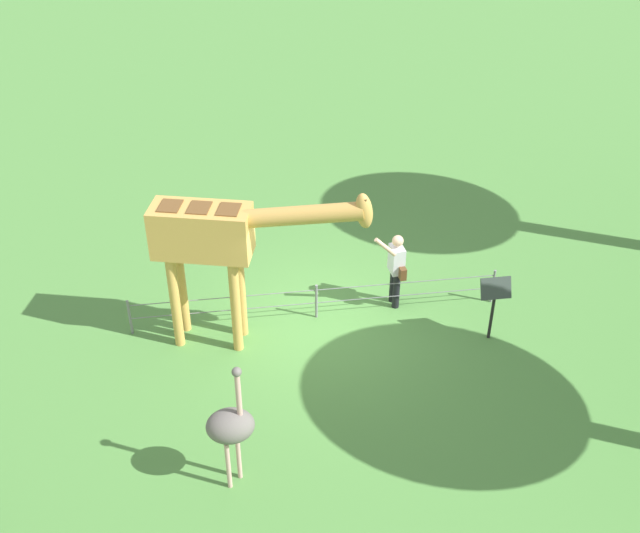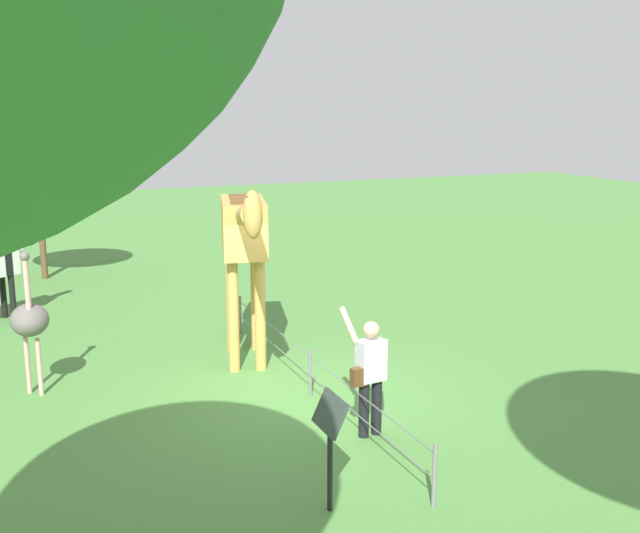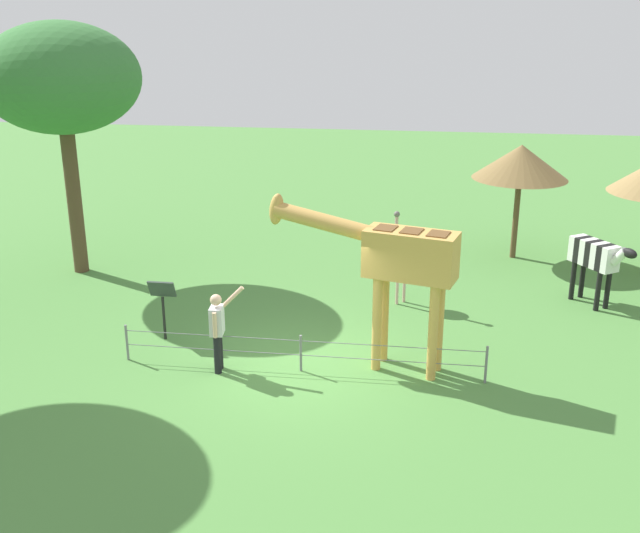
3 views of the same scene
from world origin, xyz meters
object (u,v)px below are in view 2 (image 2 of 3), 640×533
object	(u,v)px
visitor	(370,371)
shade_hut_far	(36,166)
ostrich	(30,320)
info_sign	(330,429)
giraffe	(244,237)

from	to	relation	value
visitor	shade_hut_far	size ratio (longest dim) A/B	0.52
visitor	ostrich	size ratio (longest dim) A/B	0.75
visitor	info_sign	size ratio (longest dim) A/B	1.29
giraffe	shade_hut_far	xyz separation A→B (m)	(-8.31, -2.70, 0.66)
info_sign	visitor	bearing A→B (deg)	140.48
visitor	shade_hut_far	bearing A→B (deg)	-163.90
giraffe	visitor	xyz separation A→B (m)	(3.28, 0.64, -1.31)
giraffe	info_sign	size ratio (longest dim) A/B	2.86
ostrich	info_sign	bearing A→B (deg)	29.58
visitor	ostrich	distance (m)	5.22
giraffe	ostrich	world-z (taller)	giraffe
giraffe	info_sign	world-z (taller)	giraffe
giraffe	ostrich	bearing A→B (deg)	-90.77
shade_hut_far	info_sign	size ratio (longest dim) A/B	2.50
shade_hut_far	info_sign	bearing A→B (deg)	9.01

